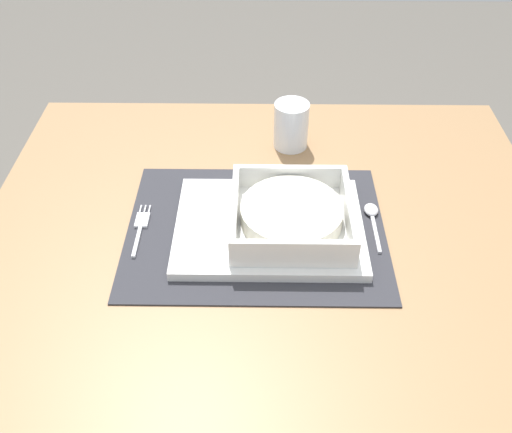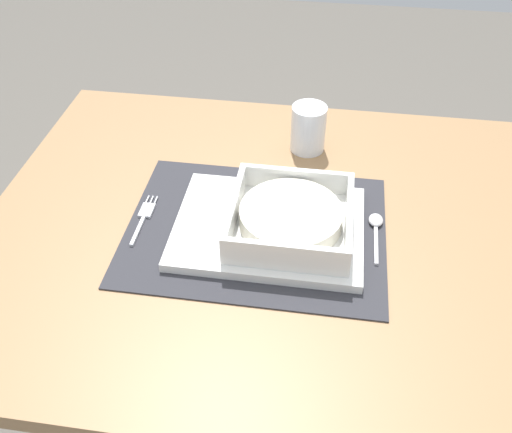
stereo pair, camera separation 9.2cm
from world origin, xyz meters
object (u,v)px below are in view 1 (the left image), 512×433
Objects in this scene: porridge_bowl at (291,216)px; drinking_glass at (291,127)px; spoon at (372,215)px; butter_knife at (356,236)px; fork at (141,226)px; bread_knife at (343,233)px; dining_table at (268,267)px.

drinking_glass reaches higher than porridge_bowl.
butter_knife is at bearing -122.03° from spoon.
fork is (-0.25, 0.01, -0.03)m from porridge_bowl.
spoon is 0.06m from butter_knife.
porridge_bowl reaches higher than spoon.
butter_knife is 1.49× the size of drinking_glass.
porridge_bowl is at bearing 170.43° from butter_knife.
porridge_bowl is at bearing 179.75° from bread_knife.
fork reaches higher than dining_table.
spoon is 0.84× the size of butter_knife.
porridge_bowl is (0.04, -0.02, 0.14)m from dining_table.
spoon is (0.14, 0.04, -0.03)m from porridge_bowl.
dining_table is 7.26× the size of bread_knife.
butter_knife is 1.03× the size of bread_knife.
fork is 0.91× the size of butter_knife.
spoon is at bearing 5.19° from dining_table.
bread_knife is at bearing -139.32° from spoon.
porridge_bowl is 0.15m from spoon.
butter_knife reaches higher than dining_table.
bread_knife is (-0.02, 0.01, 0.00)m from butter_knife.
bread_knife is at bearing -13.08° from dining_table.
porridge_bowl is 1.65× the size of spoon.
bread_knife is (-0.05, -0.04, -0.00)m from spoon.
butter_knife is (0.36, -0.02, 0.00)m from fork.
dining_table is 0.28m from drinking_glass.
porridge_bowl is 0.25m from fork.
dining_table is at bearing -100.52° from drinking_glass.
drinking_glass reaches higher than dining_table.
dining_table is 0.15m from porridge_bowl.
bread_knife reaches higher than fork.
spoon reaches higher than bread_knife.
porridge_bowl is 1.54× the size of fork.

